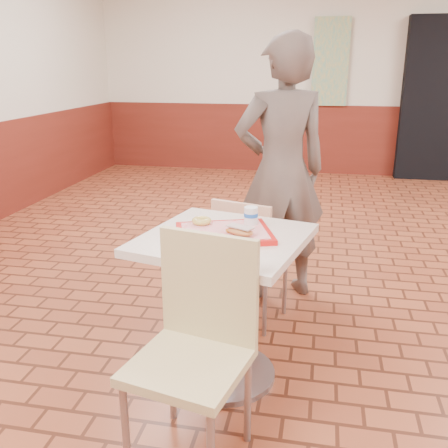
% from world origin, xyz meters
% --- Properties ---
extents(wainscot_band, '(8.00, 10.00, 1.00)m').
position_xyz_m(wainscot_band, '(0.00, 0.00, 0.50)').
color(wainscot_band, '#581A10').
rests_on(wainscot_band, ground).
extents(promo_poster, '(0.50, 0.03, 1.20)m').
position_xyz_m(promo_poster, '(-0.60, 4.94, 1.60)').
color(promo_poster, gray).
rests_on(promo_poster, wainscot_band).
extents(main_table, '(0.75, 0.75, 0.79)m').
position_xyz_m(main_table, '(-1.09, -0.35, 0.53)').
color(main_table, beige).
rests_on(main_table, ground).
extents(chair_main_front, '(0.52, 0.52, 0.94)m').
position_xyz_m(chair_main_front, '(-1.10, -0.87, 0.53)').
color(chair_main_front, tan).
rests_on(chair_main_front, ground).
extents(chair_main_back, '(0.48, 0.48, 0.83)m').
position_xyz_m(chair_main_back, '(-1.06, 0.23, 0.46)').
color(chair_main_back, '#DFAA86').
rests_on(chair_main_back, ground).
extents(customer, '(0.77, 0.66, 1.79)m').
position_xyz_m(customer, '(-0.91, 0.72, 0.89)').
color(customer, brown).
rests_on(customer, ground).
extents(serving_tray, '(0.45, 0.35, 0.03)m').
position_xyz_m(serving_tray, '(-1.09, -0.35, 0.81)').
color(serving_tray, red).
rests_on(serving_tray, main_table).
extents(ring_donut, '(0.11, 0.11, 0.03)m').
position_xyz_m(ring_donut, '(-1.22, -0.27, 0.84)').
color(ring_donut, gold).
rests_on(ring_donut, serving_tray).
extents(long_john_donut, '(0.16, 0.12, 0.05)m').
position_xyz_m(long_john_donut, '(-1.00, -0.41, 0.84)').
color(long_john_donut, '#B36C34').
rests_on(long_john_donut, serving_tray).
extents(paper_cup, '(0.07, 0.07, 0.09)m').
position_xyz_m(paper_cup, '(-0.98, -0.23, 0.87)').
color(paper_cup, silver).
rests_on(paper_cup, serving_tray).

